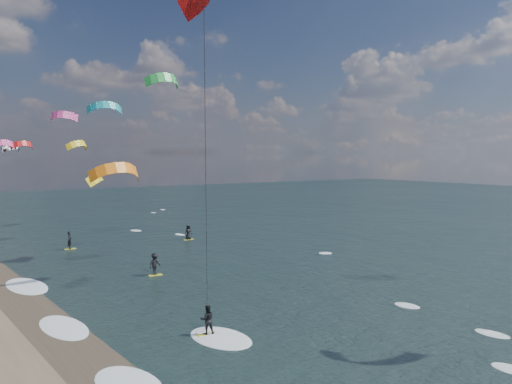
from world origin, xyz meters
TOP-DOWN VIEW (x-y plane):
  - ground at (0.00, 0.00)m, footprint 260.00×260.00m
  - wet_sand_strip at (-12.00, 10.00)m, footprint 3.00×240.00m
  - kitesurfer_near_b at (-8.00, 5.36)m, footprint 6.72×9.06m
  - far_kitesurfers at (0.54, 31.09)m, footprint 13.29×16.38m
  - bg_kite_field at (-0.77, 50.90)m, footprint 11.70×66.71m
  - shoreline_surf at (-10.80, 14.75)m, footprint 2.40×79.40m

SIDE VIEW (x-z plane):
  - ground at x=0.00m, z-range 0.00..0.00m
  - shoreline_surf at x=-10.80m, z-range -0.06..0.06m
  - wet_sand_strip at x=-12.00m, z-range 0.00..0.01m
  - far_kitesurfers at x=0.54m, z-range -0.02..1.71m
  - kitesurfer_near_b at x=-8.00m, z-range 2.22..18.65m
  - bg_kite_field at x=-0.77m, z-range 6.47..16.02m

